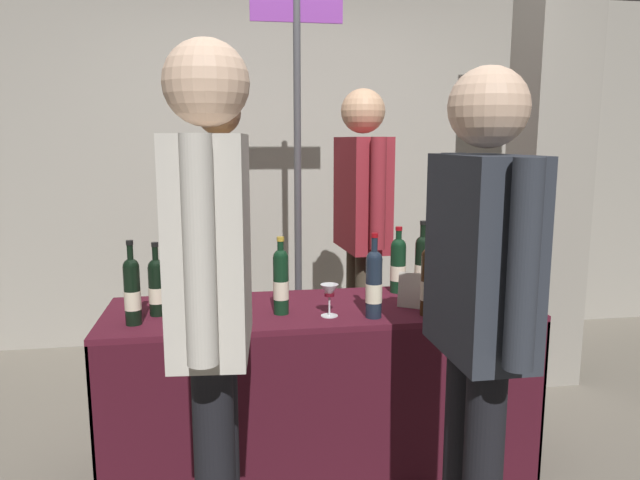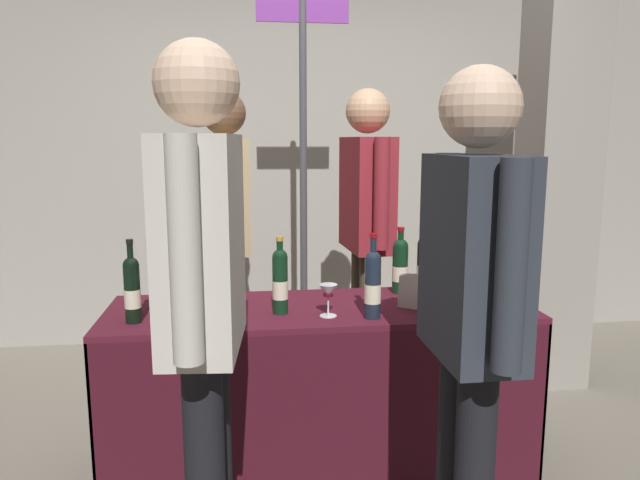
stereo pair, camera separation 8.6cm
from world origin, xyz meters
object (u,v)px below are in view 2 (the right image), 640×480
object	(u,v)px
taster_foreground_right	(472,299)
booth_signpost	(303,156)
concrete_pillar	(558,153)
wine_glass_near_vendor	(328,292)
vendor_presenter	(366,214)
display_bottle_0	(428,281)
wine_glass_mid	(187,292)
featured_wine_bottle	(473,269)
tasting_table	(320,359)

from	to	relation	value
taster_foreground_right	booth_signpost	world-z (taller)	booth_signpost
concrete_pillar	wine_glass_near_vendor	distance (m)	1.89
concrete_pillar	wine_glass_near_vendor	world-z (taller)	concrete_pillar
wine_glass_near_vendor	vendor_presenter	world-z (taller)	vendor_presenter
display_bottle_0	wine_glass_mid	size ratio (longest dim) A/B	2.58
wine_glass_mid	booth_signpost	bearing A→B (deg)	59.83
wine_glass_mid	taster_foreground_right	xyz separation A→B (m)	(0.92, -0.85, 0.17)
featured_wine_bottle	vendor_presenter	size ratio (longest dim) A/B	0.20
featured_wine_bottle	wine_glass_near_vendor	xyz separation A→B (m)	(-0.69, -0.16, -0.05)
tasting_table	taster_foreground_right	distance (m)	1.07
tasting_table	vendor_presenter	distance (m)	0.97
display_bottle_0	wine_glass_near_vendor	world-z (taller)	display_bottle_0
featured_wine_bottle	wine_glass_mid	size ratio (longest dim) A/B	2.63
display_bottle_0	taster_foreground_right	size ratio (longest dim) A/B	0.20
tasting_table	display_bottle_0	size ratio (longest dim) A/B	5.39
wine_glass_near_vendor	wine_glass_mid	size ratio (longest dim) A/B	1.02
featured_wine_bottle	wine_glass_near_vendor	distance (m)	0.71
concrete_pillar	display_bottle_0	size ratio (longest dim) A/B	8.18
taster_foreground_right	booth_signpost	distance (m)	1.95
booth_signpost	wine_glass_near_vendor	bearing A→B (deg)	-90.63
wine_glass_near_vendor	taster_foreground_right	distance (m)	0.81
vendor_presenter	booth_signpost	size ratio (longest dim) A/B	0.76
wine_glass_mid	booth_signpost	xyz separation A→B (m)	(0.60, 1.03, 0.54)
featured_wine_bottle	display_bottle_0	size ratio (longest dim) A/B	1.02
taster_foreground_right	wine_glass_near_vendor	bearing A→B (deg)	24.24
featured_wine_bottle	booth_signpost	bearing A→B (deg)	124.38
featured_wine_bottle	wine_glass_mid	xyz separation A→B (m)	(-1.28, -0.04, -0.06)
wine_glass_mid	taster_foreground_right	bearing A→B (deg)	-42.73
display_bottle_0	booth_signpost	distance (m)	1.36
wine_glass_mid	display_bottle_0	bearing A→B (deg)	-9.78
wine_glass_mid	booth_signpost	distance (m)	1.31
concrete_pillar	wine_glass_near_vendor	bearing A→B (deg)	-147.43
display_bottle_0	booth_signpost	world-z (taller)	booth_signpost
display_bottle_0	taster_foreground_right	distance (m)	0.69
display_bottle_0	wine_glass_near_vendor	xyz separation A→B (m)	(-0.41, 0.05, -0.05)
wine_glass_near_vendor	taster_foreground_right	world-z (taller)	taster_foreground_right
concrete_pillar	wine_glass_near_vendor	xyz separation A→B (m)	(-1.52, -0.97, -0.55)
display_bottle_0	booth_signpost	bearing A→B (deg)	108.38
taster_foreground_right	vendor_presenter	bearing A→B (deg)	-0.47
tasting_table	featured_wine_bottle	world-z (taller)	featured_wine_bottle
featured_wine_bottle	taster_foreground_right	size ratio (longest dim) A/B	0.21
concrete_pillar	tasting_table	distance (m)	1.96
tasting_table	wine_glass_mid	distance (m)	0.67
wine_glass_near_vendor	vendor_presenter	xyz separation A→B (m)	(0.34, 0.86, 0.22)
concrete_pillar	booth_signpost	xyz separation A→B (m)	(-1.51, 0.18, -0.02)
featured_wine_bottle	display_bottle_0	distance (m)	0.35
wine_glass_near_vendor	taster_foreground_right	xyz separation A→B (m)	(0.33, -0.73, 0.16)
taster_foreground_right	booth_signpost	size ratio (longest dim) A/B	0.73
featured_wine_bottle	wine_glass_near_vendor	bearing A→B (deg)	-166.74
display_bottle_0	wine_glass_mid	xyz separation A→B (m)	(-1.00, 0.17, -0.06)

